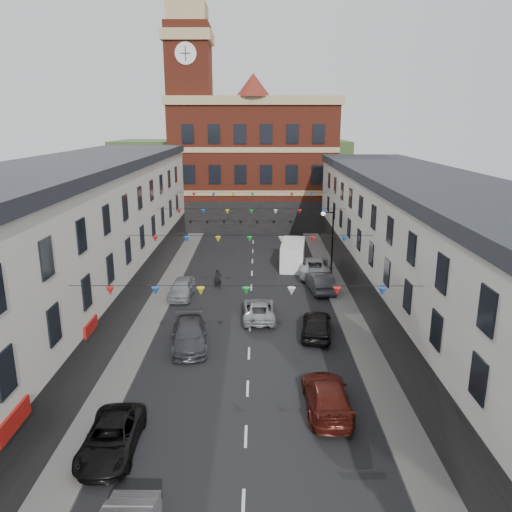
{
  "coord_description": "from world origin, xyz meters",
  "views": [
    {
      "loc": [
        0.5,
        -26.78,
        13.17
      ],
      "look_at": [
        0.4,
        6.56,
        4.17
      ],
      "focal_mm": 35.0,
      "sensor_mm": 36.0,
      "label": 1
    }
  ],
  "objects_px": {
    "white_van": "(293,254)",
    "car_left_d": "(189,335)",
    "car_right_d": "(317,324)",
    "car_right_e": "(320,281)",
    "street_lamp": "(330,236)",
    "moving_car": "(259,309)",
    "pedestrian": "(218,279)",
    "car_left_e": "(182,288)",
    "car_right_c": "(327,396)",
    "car_right_f": "(314,266)",
    "car_left_c": "(111,438)"
  },
  "relations": [
    {
      "from": "white_van",
      "to": "car_left_d",
      "type": "bearing_deg",
      "value": -106.52
    },
    {
      "from": "car_right_d",
      "to": "car_right_e",
      "type": "bearing_deg",
      "value": -90.48
    },
    {
      "from": "street_lamp",
      "to": "moving_car",
      "type": "height_order",
      "value": "street_lamp"
    },
    {
      "from": "car_left_d",
      "to": "pedestrian",
      "type": "distance_m",
      "value": 10.75
    },
    {
      "from": "car_left_e",
      "to": "pedestrian",
      "type": "distance_m",
      "value": 3.28
    },
    {
      "from": "car_right_c",
      "to": "car_right_f",
      "type": "bearing_deg",
      "value": -94.95
    },
    {
      "from": "car_right_c",
      "to": "pedestrian",
      "type": "distance_m",
      "value": 18.75
    },
    {
      "from": "moving_car",
      "to": "pedestrian",
      "type": "distance_m",
      "value": 7.09
    },
    {
      "from": "car_left_c",
      "to": "car_right_c",
      "type": "relative_size",
      "value": 0.91
    },
    {
      "from": "car_right_e",
      "to": "car_right_d",
      "type": "bearing_deg",
      "value": 75.33
    },
    {
      "from": "car_right_c",
      "to": "car_right_e",
      "type": "relative_size",
      "value": 1.06
    },
    {
      "from": "pedestrian",
      "to": "car_left_d",
      "type": "bearing_deg",
      "value": -117.47
    },
    {
      "from": "car_left_c",
      "to": "car_right_d",
      "type": "bearing_deg",
      "value": 48.77
    },
    {
      "from": "car_right_e",
      "to": "car_left_c",
      "type": "bearing_deg",
      "value": 55.04
    },
    {
      "from": "street_lamp",
      "to": "car_right_f",
      "type": "distance_m",
      "value": 3.66
    },
    {
      "from": "car_right_f",
      "to": "pedestrian",
      "type": "distance_m",
      "value": 9.11
    },
    {
      "from": "pedestrian",
      "to": "street_lamp",
      "type": "bearing_deg",
      "value": -8.6
    },
    {
      "from": "car_right_c",
      "to": "car_right_f",
      "type": "height_order",
      "value": "car_right_f"
    },
    {
      "from": "car_left_c",
      "to": "moving_car",
      "type": "relative_size",
      "value": 0.99
    },
    {
      "from": "car_left_c",
      "to": "car_right_f",
      "type": "bearing_deg",
      "value": 64.83
    },
    {
      "from": "car_left_d",
      "to": "car_right_c",
      "type": "xyz_separation_m",
      "value": [
        7.37,
        -6.89,
        -0.01
      ]
    },
    {
      "from": "car_left_d",
      "to": "pedestrian",
      "type": "relative_size",
      "value": 3.09
    },
    {
      "from": "car_left_c",
      "to": "white_van",
      "type": "distance_m",
      "value": 28.77
    },
    {
      "from": "car_right_f",
      "to": "pedestrian",
      "type": "relative_size",
      "value": 3.51
    },
    {
      "from": "street_lamp",
      "to": "white_van",
      "type": "xyz_separation_m",
      "value": [
        -2.75,
        4.19,
        -2.73
      ]
    },
    {
      "from": "car_left_d",
      "to": "car_right_c",
      "type": "height_order",
      "value": "car_left_d"
    },
    {
      "from": "car_right_c",
      "to": "white_van",
      "type": "bearing_deg",
      "value": -90.43
    },
    {
      "from": "car_left_e",
      "to": "car_right_d",
      "type": "bearing_deg",
      "value": -34.64
    },
    {
      "from": "car_left_d",
      "to": "pedestrian",
      "type": "height_order",
      "value": "pedestrian"
    },
    {
      "from": "moving_car",
      "to": "car_right_f",
      "type": "bearing_deg",
      "value": -116.36
    },
    {
      "from": "street_lamp",
      "to": "car_right_e",
      "type": "relative_size",
      "value": 1.26
    },
    {
      "from": "car_right_d",
      "to": "pedestrian",
      "type": "xyz_separation_m",
      "value": [
        -6.96,
        9.13,
        0.06
      ]
    },
    {
      "from": "car_left_d",
      "to": "street_lamp",
      "type": "bearing_deg",
      "value": 44.71
    },
    {
      "from": "car_right_c",
      "to": "moving_car",
      "type": "distance_m",
      "value": 11.77
    },
    {
      "from": "car_right_c",
      "to": "pedestrian",
      "type": "xyz_separation_m",
      "value": [
        -6.46,
        17.6,
        0.1
      ]
    },
    {
      "from": "car_right_e",
      "to": "street_lamp",
      "type": "bearing_deg",
      "value": -117.8
    },
    {
      "from": "street_lamp",
      "to": "moving_car",
      "type": "xyz_separation_m",
      "value": [
        -5.95,
        -8.58,
        -3.25
      ]
    },
    {
      "from": "pedestrian",
      "to": "car_left_e",
      "type": "bearing_deg",
      "value": -166.39
    },
    {
      "from": "car_left_e",
      "to": "car_right_d",
      "type": "height_order",
      "value": "car_right_d"
    },
    {
      "from": "street_lamp",
      "to": "car_right_d",
      "type": "height_order",
      "value": "street_lamp"
    },
    {
      "from": "street_lamp",
      "to": "car_right_f",
      "type": "height_order",
      "value": "street_lamp"
    },
    {
      "from": "street_lamp",
      "to": "white_van",
      "type": "bearing_deg",
      "value": 123.28
    },
    {
      "from": "car_left_d",
      "to": "car_right_e",
      "type": "bearing_deg",
      "value": 41.25
    },
    {
      "from": "car_right_d",
      "to": "car_left_c",
      "type": "bearing_deg",
      "value": 57.56
    },
    {
      "from": "white_van",
      "to": "pedestrian",
      "type": "distance_m",
      "value": 9.21
    },
    {
      "from": "car_left_e",
      "to": "car_right_d",
      "type": "relative_size",
      "value": 0.94
    },
    {
      "from": "moving_car",
      "to": "car_left_d",
      "type": "bearing_deg",
      "value": 45.8
    },
    {
      "from": "car_left_c",
      "to": "car_right_f",
      "type": "relative_size",
      "value": 0.79
    },
    {
      "from": "car_right_e",
      "to": "moving_car",
      "type": "relative_size",
      "value": 1.02
    },
    {
      "from": "street_lamp",
      "to": "moving_car",
      "type": "bearing_deg",
      "value": -124.73
    }
  ]
}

